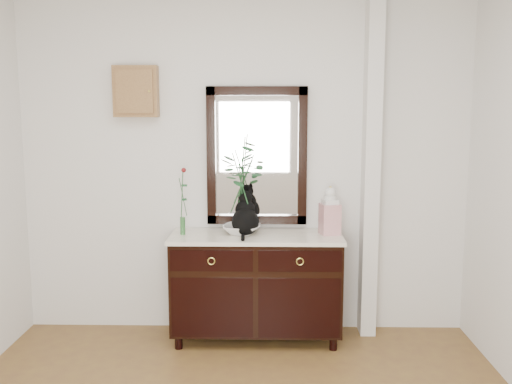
{
  "coord_description": "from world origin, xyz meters",
  "views": [
    {
      "loc": [
        0.18,
        -2.58,
        1.83
      ],
      "look_at": [
        0.1,
        1.63,
        1.2
      ],
      "focal_mm": 40.0,
      "sensor_mm": 36.0,
      "label": 1
    }
  ],
  "objects_px": {
    "lotus_bowl": "(242,229)",
    "ginger_jar": "(330,210)",
    "sideboard": "(256,282)"
  },
  "relations": [
    {
      "from": "ginger_jar",
      "to": "sideboard",
      "type": "bearing_deg",
      "value": -176.23
    },
    {
      "from": "sideboard",
      "to": "ginger_jar",
      "type": "height_order",
      "value": "ginger_jar"
    },
    {
      "from": "lotus_bowl",
      "to": "ginger_jar",
      "type": "distance_m",
      "value": 0.7
    },
    {
      "from": "sideboard",
      "to": "lotus_bowl",
      "type": "xyz_separation_m",
      "value": [
        -0.11,
        0.03,
        0.41
      ]
    },
    {
      "from": "lotus_bowl",
      "to": "ginger_jar",
      "type": "height_order",
      "value": "ginger_jar"
    },
    {
      "from": "lotus_bowl",
      "to": "ginger_jar",
      "type": "relative_size",
      "value": 0.76
    },
    {
      "from": "lotus_bowl",
      "to": "sideboard",
      "type": "bearing_deg",
      "value": -14.78
    },
    {
      "from": "sideboard",
      "to": "ginger_jar",
      "type": "bearing_deg",
      "value": 3.77
    },
    {
      "from": "sideboard",
      "to": "ginger_jar",
      "type": "distance_m",
      "value": 0.8
    },
    {
      "from": "sideboard",
      "to": "lotus_bowl",
      "type": "relative_size",
      "value": 4.61
    }
  ]
}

